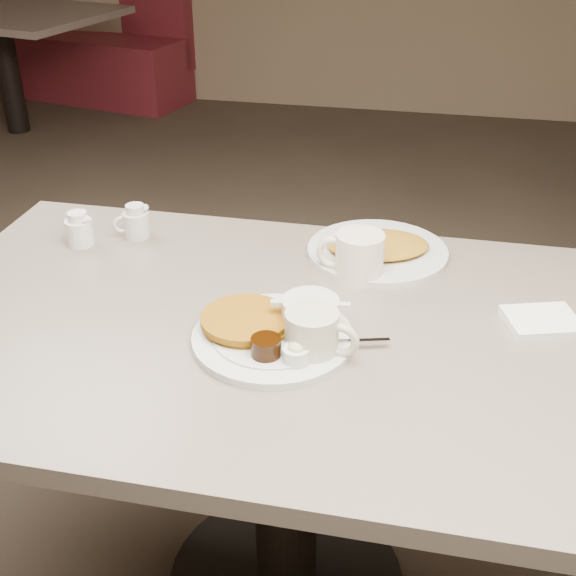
% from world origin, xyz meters
% --- Properties ---
extents(diner_table, '(1.50, 0.90, 0.75)m').
position_xyz_m(diner_table, '(0.00, 0.00, 0.58)').
color(diner_table, slate).
rests_on(diner_table, ground).
extents(main_plate, '(0.38, 0.33, 0.07)m').
position_xyz_m(main_plate, '(-0.01, -0.05, 0.77)').
color(main_plate, silver).
rests_on(main_plate, diner_table).
extents(coffee_mug_near, '(0.14, 0.11, 0.09)m').
position_xyz_m(coffee_mug_near, '(0.07, -0.09, 0.80)').
color(coffee_mug_near, beige).
rests_on(coffee_mug_near, diner_table).
extents(napkin, '(0.16, 0.14, 0.02)m').
position_xyz_m(napkin, '(0.48, 0.10, 0.76)').
color(napkin, white).
rests_on(napkin, diner_table).
extents(coffee_mug_far, '(0.15, 0.11, 0.10)m').
position_xyz_m(coffee_mug_far, '(0.11, 0.22, 0.80)').
color(coffee_mug_far, white).
rests_on(coffee_mug_far, diner_table).
extents(creamer_left, '(0.08, 0.07, 0.08)m').
position_xyz_m(creamer_left, '(-0.42, 0.30, 0.79)').
color(creamer_left, silver).
rests_on(creamer_left, diner_table).
extents(creamer_right, '(0.09, 0.07, 0.08)m').
position_xyz_m(creamer_right, '(-0.53, 0.24, 0.79)').
color(creamer_right, white).
rests_on(creamer_right, diner_table).
extents(hash_plate, '(0.38, 0.38, 0.04)m').
position_xyz_m(hash_plate, '(0.14, 0.33, 0.76)').
color(hash_plate, silver).
rests_on(hash_plate, diner_table).
extents(booth_back_left, '(1.67, 1.85, 1.12)m').
position_xyz_m(booth_back_left, '(-2.25, 3.85, 0.41)').
color(booth_back_left, maroon).
rests_on(booth_back_left, ground).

